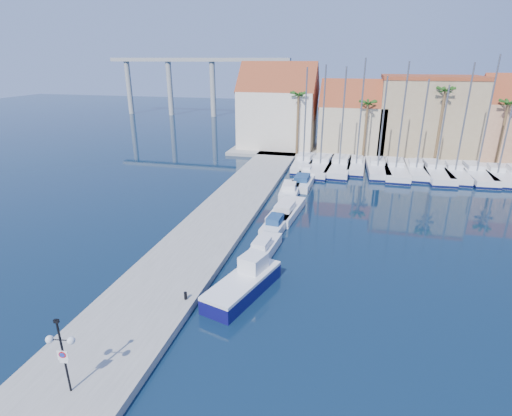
# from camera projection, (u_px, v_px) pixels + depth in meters

# --- Properties ---
(ground) EXTENTS (260.00, 260.00, 0.00)m
(ground) POSITION_uv_depth(u_px,v_px,m) (289.00, 329.00, 22.75)
(ground) COLOR black
(ground) RESTS_ON ground
(quay_west) EXTENTS (6.00, 77.00, 0.50)m
(quay_west) POSITION_uv_depth(u_px,v_px,m) (218.00, 222.00, 36.96)
(quay_west) COLOR gray
(quay_west) RESTS_ON ground
(shore_north) EXTENTS (54.00, 16.00, 0.50)m
(shore_north) POSITION_uv_depth(u_px,v_px,m) (401.00, 152.00, 63.94)
(shore_north) COLOR gray
(shore_north) RESTS_ON ground
(lamp_post) EXTENTS (1.29, 0.50, 3.83)m
(lamp_post) POSITION_uv_depth(u_px,v_px,m) (61.00, 345.00, 16.99)
(lamp_post) COLOR black
(lamp_post) RESTS_ON quay_west
(bollard) EXTENTS (0.20, 0.20, 0.49)m
(bollard) POSITION_uv_depth(u_px,v_px,m) (186.00, 296.00, 24.56)
(bollard) COLOR black
(bollard) RESTS_ON quay_west
(fishing_boat) EXTENTS (3.95, 6.82, 2.27)m
(fishing_boat) POSITION_uv_depth(u_px,v_px,m) (244.00, 283.00, 25.98)
(fishing_boat) COLOR #0F0D4F
(fishing_boat) RESTS_ON ground
(motorboat_west_0) EXTENTS (2.05, 5.17, 1.40)m
(motorboat_west_0) POSITION_uv_depth(u_px,v_px,m) (263.00, 248.00, 31.23)
(motorboat_west_0) COLOR white
(motorboat_west_0) RESTS_ON ground
(motorboat_west_1) EXTENTS (2.14, 5.42, 1.40)m
(motorboat_west_1) POSITION_uv_depth(u_px,v_px,m) (276.00, 223.00, 35.89)
(motorboat_west_1) COLOR white
(motorboat_west_1) RESTS_ON ground
(motorboat_west_2) EXTENTS (2.87, 7.08, 1.40)m
(motorboat_west_2) POSITION_uv_depth(u_px,v_px,m) (286.00, 210.00, 39.01)
(motorboat_west_2) COLOR white
(motorboat_west_2) RESTS_ON ground
(motorboat_west_3) EXTENTS (2.27, 6.08, 1.40)m
(motorboat_west_3) POSITION_uv_depth(u_px,v_px,m) (290.00, 190.00, 45.00)
(motorboat_west_3) COLOR white
(motorboat_west_3) RESTS_ON ground
(motorboat_west_4) EXTENTS (2.54, 7.17, 1.40)m
(motorboat_west_4) POSITION_uv_depth(u_px,v_px,m) (303.00, 181.00, 48.22)
(motorboat_west_4) COLOR white
(motorboat_west_4) RESTS_ON ground
(motorboat_west_5) EXTENTS (1.62, 5.04, 1.40)m
(motorboat_west_5) POSITION_uv_depth(u_px,v_px,m) (307.00, 171.00, 52.37)
(motorboat_west_5) COLOR white
(motorboat_west_5) RESTS_ON ground
(sailboat_0) EXTENTS (2.83, 9.85, 13.35)m
(sailboat_0) POSITION_uv_depth(u_px,v_px,m) (304.00, 163.00, 56.28)
(sailboat_0) COLOR white
(sailboat_0) RESTS_ON ground
(sailboat_1) EXTENTS (4.07, 12.08, 13.70)m
(sailboat_1) POSITION_uv_depth(u_px,v_px,m) (321.00, 165.00, 55.03)
(sailboat_1) COLOR white
(sailboat_1) RESTS_ON ground
(sailboat_2) EXTENTS (3.59, 11.63, 13.47)m
(sailboat_2) POSITION_uv_depth(u_px,v_px,m) (340.00, 166.00, 54.80)
(sailboat_2) COLOR white
(sailboat_2) RESTS_ON ground
(sailboat_3) EXTENTS (2.48, 8.44, 14.48)m
(sailboat_3) POSITION_uv_depth(u_px,v_px,m) (356.00, 165.00, 54.86)
(sailboat_3) COLOR white
(sailboat_3) RESTS_ON ground
(sailboat_4) EXTENTS (3.19, 10.33, 12.38)m
(sailboat_4) POSITION_uv_depth(u_px,v_px,m) (377.00, 168.00, 53.86)
(sailboat_4) COLOR white
(sailboat_4) RESTS_ON ground
(sailboat_5) EXTENTS (3.04, 11.29, 14.11)m
(sailboat_5) POSITION_uv_depth(u_px,v_px,m) (395.00, 169.00, 53.15)
(sailboat_5) COLOR white
(sailboat_5) RESTS_ON ground
(sailboat_6) EXTENTS (2.49, 9.20, 12.07)m
(sailboat_6) POSITION_uv_depth(u_px,v_px,m) (415.00, 169.00, 52.87)
(sailboat_6) COLOR white
(sailboat_6) RESTS_ON ground
(sailboat_7) EXTENTS (3.79, 11.54, 11.44)m
(sailboat_7) POSITION_uv_depth(u_px,v_px,m) (434.00, 171.00, 52.22)
(sailboat_7) COLOR white
(sailboat_7) RESTS_ON ground
(sailboat_8) EXTENTS (2.87, 9.98, 14.00)m
(sailboat_8) POSITION_uv_depth(u_px,v_px,m) (454.00, 172.00, 51.74)
(sailboat_8) COLOR white
(sailboat_8) RESTS_ON ground
(sailboat_9) EXTENTS (3.47, 10.89, 14.88)m
(sailboat_9) POSITION_uv_depth(u_px,v_px,m) (475.00, 173.00, 51.37)
(sailboat_9) COLOR white
(sailboat_9) RESTS_ON ground
(sailboat_10) EXTENTS (3.13, 9.44, 12.41)m
(sailboat_10) POSITION_uv_depth(u_px,v_px,m) (496.00, 175.00, 50.54)
(sailboat_10) COLOR white
(sailboat_10) RESTS_ON ground
(building_0) EXTENTS (12.30, 9.00, 13.50)m
(building_0) POSITION_uv_depth(u_px,v_px,m) (278.00, 109.00, 65.37)
(building_0) COLOR beige
(building_0) RESTS_ON shore_north
(building_1) EXTENTS (10.30, 8.00, 11.00)m
(building_1) POSITION_uv_depth(u_px,v_px,m) (353.00, 120.00, 63.07)
(building_1) COLOR tan
(building_1) RESTS_ON shore_north
(building_2) EXTENTS (14.20, 10.20, 11.50)m
(building_2) POSITION_uv_depth(u_px,v_px,m) (427.00, 115.00, 61.13)
(building_2) COLOR tan
(building_2) RESTS_ON shore_north
(palm_0) EXTENTS (2.60, 2.60, 10.15)m
(palm_0) POSITION_uv_depth(u_px,v_px,m) (299.00, 97.00, 59.02)
(palm_0) COLOR brown
(palm_0) RESTS_ON shore_north
(palm_1) EXTENTS (2.60, 2.60, 9.15)m
(palm_1) POSITION_uv_depth(u_px,v_px,m) (368.00, 105.00, 57.07)
(palm_1) COLOR brown
(palm_1) RESTS_ON shore_north
(palm_2) EXTENTS (2.60, 2.60, 11.15)m
(palm_2) POSITION_uv_depth(u_px,v_px,m) (445.00, 93.00, 54.13)
(palm_2) COLOR brown
(palm_2) RESTS_ON shore_north
(palm_3) EXTENTS (2.60, 2.60, 9.65)m
(palm_3) POSITION_uv_depth(u_px,v_px,m) (508.00, 105.00, 52.81)
(palm_3) COLOR brown
(palm_3) RESTS_ON shore_north
(viaduct) EXTENTS (48.00, 2.20, 14.45)m
(viaduct) POSITION_uv_depth(u_px,v_px,m) (194.00, 75.00, 102.43)
(viaduct) COLOR #9E9E99
(viaduct) RESTS_ON ground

